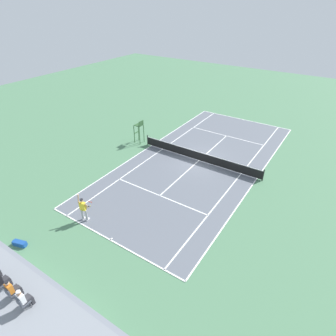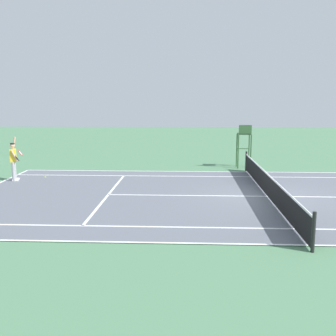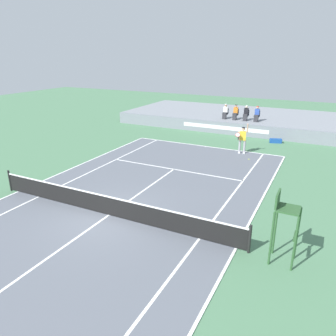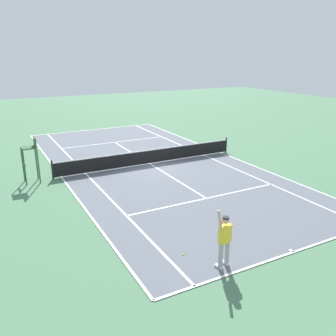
{
  "view_description": "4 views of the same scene",
  "coord_description": "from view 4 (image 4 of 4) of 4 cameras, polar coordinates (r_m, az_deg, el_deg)",
  "views": [
    {
      "loc": [
        -10.02,
        20.49,
        13.26
      ],
      "look_at": [
        0.82,
        4.01,
        1.0
      ],
      "focal_mm": 30.11,
      "sensor_mm": 36.0,
      "label": 1
    },
    {
      "loc": [
        -15.96,
        3.23,
        3.87
      ],
      "look_at": [
        0.82,
        4.01,
        1.0
      ],
      "focal_mm": 43.43,
      "sensor_mm": 36.0,
      "label": 2
    },
    {
      "loc": [
        7.73,
        -9.77,
        6.54
      ],
      "look_at": [
        0.82,
        4.01,
        1.0
      ],
      "focal_mm": 34.62,
      "sensor_mm": 36.0,
      "label": 3
    },
    {
      "loc": [
        9.08,
        19.52,
        6.69
      ],
      "look_at": [
        0.82,
        4.01,
        1.0
      ],
      "focal_mm": 38.11,
      "sensor_mm": 36.0,
      "label": 4
    }
  ],
  "objects": [
    {
      "name": "ground_plane",
      "position": [
        22.54,
        -2.95,
        0.65
      ],
      "size": [
        80.0,
        80.0,
        0.0
      ],
      "primitive_type": "plane",
      "color": "#4C7A56"
    },
    {
      "name": "court",
      "position": [
        22.54,
        -2.95,
        0.68
      ],
      "size": [
        11.08,
        23.88,
        0.03
      ],
      "color": "slate",
      "rests_on": "ground"
    },
    {
      "name": "net",
      "position": [
        22.39,
        -2.97,
        1.93
      ],
      "size": [
        11.98,
        0.1,
        1.07
      ],
      "color": "black",
      "rests_on": "ground"
    },
    {
      "name": "tennis_player",
      "position": [
        11.76,
        9.01,
        -11.27
      ],
      "size": [
        0.74,
        0.76,
        2.08
      ],
      "color": "#9E9EA3",
      "rests_on": "ground"
    },
    {
      "name": "tennis_ball",
      "position": [
        12.7,
        2.51,
        -13.68
      ],
      "size": [
        0.07,
        0.07,
        0.07
      ],
      "primitive_type": "sphere",
      "color": "#D1E533",
      "rests_on": "ground"
    },
    {
      "name": "umpire_chair",
      "position": [
        20.3,
        -21.1,
        2.06
      ],
      "size": [
        0.77,
        0.77,
        2.44
      ],
      "color": "#2D562D",
      "rests_on": "ground"
    }
  ]
}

